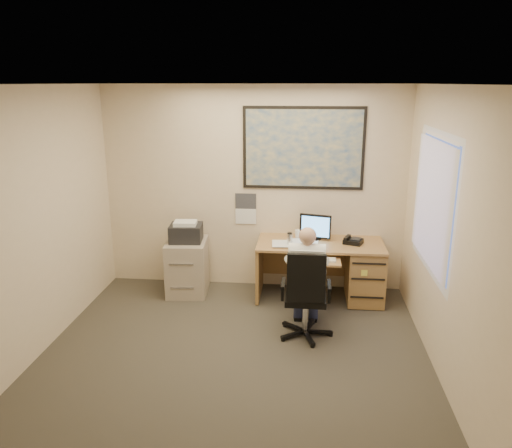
# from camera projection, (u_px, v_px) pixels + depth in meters

# --- Properties ---
(room_shell) EXTENTS (4.00, 4.50, 2.70)m
(room_shell) POSITION_uv_depth(u_px,v_px,m) (227.00, 241.00, 4.47)
(room_shell) COLOR #39342C
(room_shell) RESTS_ON ground
(desk) EXTENTS (1.60, 0.97, 1.07)m
(desk) POSITION_uv_depth(u_px,v_px,m) (346.00, 266.00, 6.41)
(desk) COLOR #AE7F4A
(desk) RESTS_ON ground
(world_map) EXTENTS (1.56, 0.03, 1.06)m
(world_map) POSITION_uv_depth(u_px,v_px,m) (303.00, 148.00, 6.39)
(world_map) COLOR #1E4C93
(world_map) RESTS_ON room_shell
(wall_calendar) EXTENTS (0.28, 0.01, 0.42)m
(wall_calendar) POSITION_uv_depth(u_px,v_px,m) (246.00, 209.00, 6.69)
(wall_calendar) COLOR white
(wall_calendar) RESTS_ON room_shell
(window_blinds) EXTENTS (0.06, 1.40, 1.30)m
(window_blinds) POSITION_uv_depth(u_px,v_px,m) (434.00, 203.00, 4.99)
(window_blinds) COLOR white
(window_blinds) RESTS_ON room_shell
(filing_cabinet) EXTENTS (0.56, 0.65, 0.99)m
(filing_cabinet) POSITION_uv_depth(u_px,v_px,m) (187.00, 262.00, 6.60)
(filing_cabinet) COLOR #AB9C8A
(filing_cabinet) RESTS_ON ground
(office_chair) EXTENTS (0.62, 0.62, 1.03)m
(office_chair) POSITION_uv_depth(u_px,v_px,m) (305.00, 312.00, 5.45)
(office_chair) COLOR black
(office_chair) RESTS_ON ground
(person) EXTENTS (0.52, 0.73, 1.24)m
(person) POSITION_uv_depth(u_px,v_px,m) (306.00, 282.00, 5.43)
(person) COLOR white
(person) RESTS_ON office_chair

